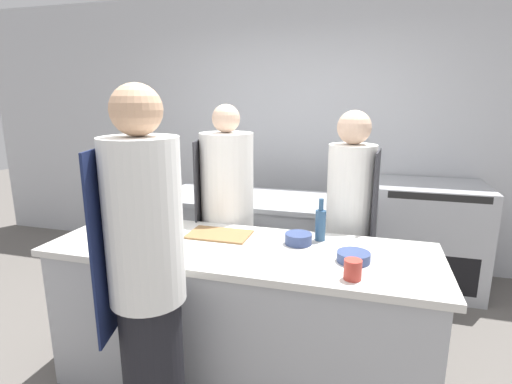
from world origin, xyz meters
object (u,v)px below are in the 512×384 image
at_px(bowl_ceramic_blue, 298,239).
at_px(bottle_wine, 108,235).
at_px(oven_range, 428,236).
at_px(bowl_prep_small, 120,235).
at_px(bottle_olive_oil, 137,213).
at_px(chef_at_prep_near, 147,282).
at_px(chef_at_stove, 349,228).
at_px(cup, 353,270).
at_px(bottle_vinegar, 320,224).
at_px(bowl_mixing_large, 354,257).
at_px(chef_at_pass_far, 227,221).
at_px(bowl_wooden_salad, 162,229).

bearing_deg(bowl_ceramic_blue, bottle_wine, -156.72).
bearing_deg(oven_range, bowl_prep_small, -138.35).
height_order(bottle_olive_oil, bowl_ceramic_blue, bottle_olive_oil).
relative_size(chef_at_prep_near, chef_at_stove, 1.09).
bearing_deg(chef_at_stove, bowl_prep_small, -55.90).
distance_m(oven_range, cup, 2.12).
distance_m(chef_at_stove, bottle_wine, 1.60).
relative_size(bottle_vinegar, bowl_mixing_large, 1.48).
relative_size(chef_at_stove, bottle_wine, 6.26).
distance_m(chef_at_stove, cup, 0.93).
height_order(chef_at_pass_far, bottle_olive_oil, chef_at_pass_far).
height_order(bowl_mixing_large, cup, cup).
relative_size(bottle_olive_oil, bowl_mixing_large, 1.34).
distance_m(chef_at_pass_far, bottle_vinegar, 0.81).
relative_size(bowl_mixing_large, cup, 1.79).
height_order(chef_at_stove, cup, chef_at_stove).
distance_m(chef_at_prep_near, bowl_mixing_large, 1.07).
bearing_deg(chef_at_stove, bottle_wine, -47.87).
bearing_deg(bowl_mixing_large, chef_at_stove, 94.82).
bearing_deg(bowl_ceramic_blue, chef_at_pass_far, 144.81).
bearing_deg(chef_at_pass_far, chef_at_stove, -95.87).
height_order(chef_at_prep_near, bowl_mixing_large, chef_at_prep_near).
distance_m(bowl_prep_small, bowl_ceramic_blue, 1.10).
relative_size(bottle_olive_oil, bottle_wine, 0.89).
bearing_deg(chef_at_pass_far, oven_range, -65.21).
bearing_deg(oven_range, bottle_wine, -134.07).
relative_size(chef_at_pass_far, cup, 17.21).
distance_m(chef_at_prep_near, bowl_ceramic_blue, 0.94).
relative_size(bottle_wine, bowl_wooden_salad, 1.20).
bearing_deg(oven_range, bowl_mixing_large, -109.28).
distance_m(bottle_vinegar, cup, 0.55).
distance_m(chef_at_prep_near, bowl_prep_small, 0.73).
bearing_deg(bowl_wooden_salad, cup, -15.49).
xyz_separation_m(bottle_wine, bowl_mixing_large, (1.33, 0.25, -0.08)).
bearing_deg(bowl_prep_small, bowl_mixing_large, 1.58).
distance_m(oven_range, bowl_wooden_salad, 2.49).
distance_m(bottle_olive_oil, bowl_prep_small, 0.25).
bearing_deg(cup, bowl_wooden_salad, 164.51).
distance_m(chef_at_prep_near, chef_at_stove, 1.52).
xyz_separation_m(bottle_olive_oil, bowl_mixing_large, (1.43, -0.20, -0.07)).
bearing_deg(cup, chef_at_pass_far, 138.72).
distance_m(bottle_olive_oil, bottle_vinegar, 1.22).
bearing_deg(bowl_ceramic_blue, bowl_prep_small, -168.44).
bearing_deg(bowl_prep_small, chef_at_prep_near, -46.07).
bearing_deg(bottle_wine, chef_at_pass_far, 65.59).
height_order(bowl_ceramic_blue, bowl_wooden_salad, bowl_wooden_salad).
xyz_separation_m(chef_at_pass_far, bowl_prep_small, (-0.47, -0.65, 0.07)).
bearing_deg(cup, oven_range, 72.84).
height_order(chef_at_stove, bottle_vinegar, chef_at_stove).
bearing_deg(bowl_mixing_large, bottle_olive_oil, 172.01).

